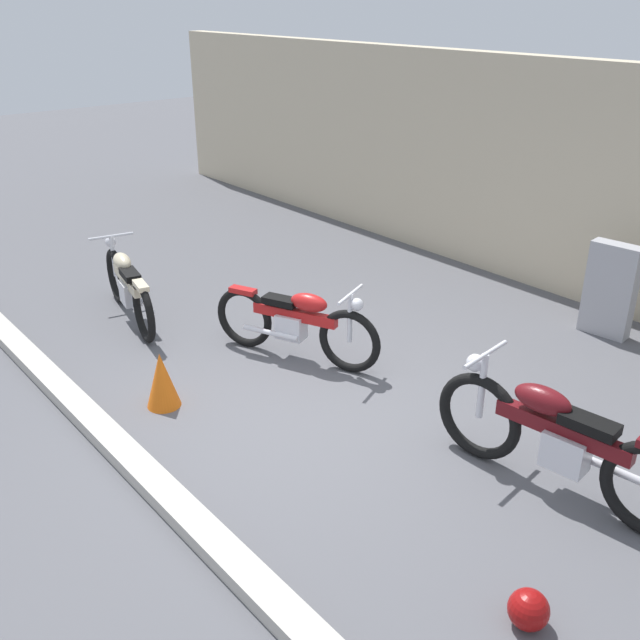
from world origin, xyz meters
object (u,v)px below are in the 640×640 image
object	(u,v)px
helmet	(528,610)
motorcycle_cream	(128,286)
motorcycle_maroon	(558,440)
stone_marker	(610,290)
motorcycle_red	(296,323)
traffic_cone	(162,380)

from	to	relation	value
helmet	motorcycle_cream	bearing A→B (deg)	177.86
motorcycle_maroon	helmet	bearing A→B (deg)	111.12
helmet	motorcycle_maroon	xyz separation A→B (m)	(-0.66, 1.25, 0.34)
stone_marker	motorcycle_cream	bearing A→B (deg)	-134.14
motorcycle_cream	motorcycle_red	distance (m)	2.25
helmet	motorcycle_cream	xyz separation A→B (m)	(-5.75, 0.22, 0.29)
helmet	motorcycle_cream	world-z (taller)	motorcycle_cream
motorcycle_maroon	motorcycle_red	size ratio (longest dim) A/B	1.19
stone_marker	helmet	xyz separation A→B (m)	(1.91, -4.17, -0.41)
stone_marker	motorcycle_cream	distance (m)	5.51
helmet	motorcycle_maroon	world-z (taller)	motorcycle_maroon
motorcycle_maroon	motorcycle_cream	xyz separation A→B (m)	(-5.09, -1.04, -0.05)
motorcycle_cream	motorcycle_red	xyz separation A→B (m)	(2.06, 0.89, -0.00)
traffic_cone	motorcycle_cream	xyz separation A→B (m)	(-2.00, 0.66, 0.15)
traffic_cone	motorcycle_red	bearing A→B (deg)	87.82
helmet	traffic_cone	xyz separation A→B (m)	(-3.74, -0.45, 0.15)
stone_marker	motorcycle_maroon	size ratio (longest dim) A/B	0.50
traffic_cone	motorcycle_red	xyz separation A→B (m)	(0.06, 1.55, 0.15)
stone_marker	motorcycle_maroon	world-z (taller)	stone_marker
helmet	motorcycle_cream	distance (m)	5.76
helmet	motorcycle_red	xyz separation A→B (m)	(-3.68, 1.10, 0.29)
motorcycle_cream	traffic_cone	bearing A→B (deg)	173.49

